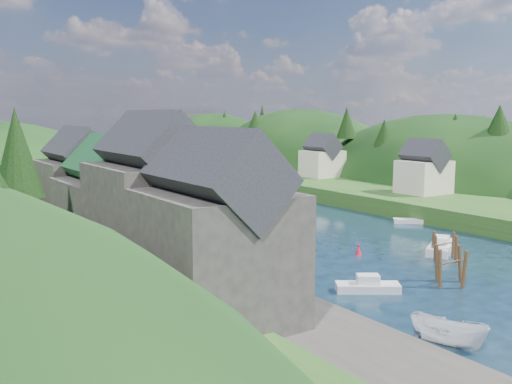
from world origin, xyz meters
TOP-DOWN VIEW (x-y plane):
  - ground at (0.00, 50.00)m, footprint 600.00×600.00m
  - hillside_right at (45.00, 75.00)m, footprint 36.00×245.56m
  - far_hills at (1.22, 174.01)m, footprint 103.00×68.00m
  - hill_trees at (0.82, 65.05)m, footprint 90.91×153.43m
  - quay_left at (-24.00, 20.00)m, footprint 12.00×110.00m
  - terrace_left_grass at (-31.00, 20.00)m, footprint 12.00×110.00m
  - quayside_buildings at (-26.00, 6.39)m, footprint 8.00×35.84m
  - boat_sheds at (-26.00, 39.00)m, footprint 7.00×21.00m
  - terrace_right at (25.00, 40.00)m, footprint 16.00×120.00m
  - right_bank_cottages at (28.00, 48.33)m, footprint 9.00×59.24m
  - piling_cluster_near at (-2.41, -5.27)m, footprint 3.31×3.08m
  - piling_cluster_far at (4.23, 0.44)m, footprint 3.38×3.14m
  - channel_buoy_near at (-1.40, 6.84)m, footprint 0.70×0.70m
  - channel_buoy_far at (-3.50, 23.64)m, footprint 0.70×0.70m
  - moored_boats at (0.02, 22.84)m, footprint 37.21×100.24m

SIDE VIEW (x-z plane):
  - far_hills at x=1.22m, z-range -32.80..11.20m
  - hillside_right at x=45.00m, z-range -31.41..16.59m
  - ground at x=0.00m, z-range 0.00..0.00m
  - channel_buoy_near at x=-1.40m, z-range -0.07..1.03m
  - channel_buoy_far at x=-3.50m, z-range -0.07..1.03m
  - moored_boats at x=0.02m, z-range -0.55..1.80m
  - quay_left at x=-24.00m, z-range 0.00..2.00m
  - piling_cluster_far at x=4.23m, z-range -0.57..2.68m
  - terrace_right at x=25.00m, z-range 0.00..2.40m
  - terrace_left_grass at x=-31.00m, z-range 0.00..2.50m
  - piling_cluster_near at x=-2.41m, z-range -0.57..3.30m
  - boat_sheds at x=-26.00m, z-range 1.52..9.02m
  - right_bank_cottages at x=28.00m, z-range 1.64..10.05m
  - quayside_buildings at x=-26.00m, z-range 0.64..13.54m
  - hill_trees at x=0.82m, z-range 4.88..17.31m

